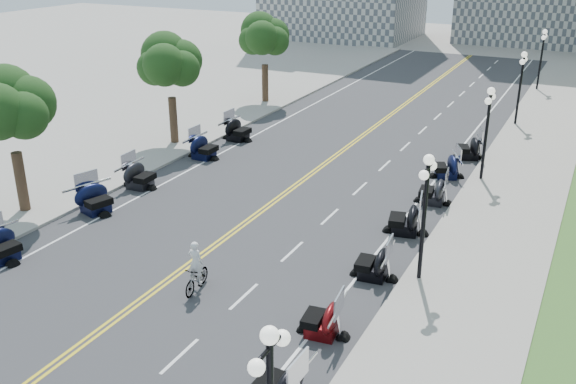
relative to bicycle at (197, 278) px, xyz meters
The scene contains 44 objects.
ground 1.56m from the bicycle, 164.76° to the left, with size 160.00×160.00×0.00m, color gray.
road 10.50m from the bicycle, 97.79° to the left, with size 16.00×90.00×0.01m, color #333335.
centerline_yellow_a 10.51m from the bicycle, 98.44° to the left, with size 0.12×90.00×0.00m, color yellow.
centerline_yellow_b 10.48m from the bicycle, 97.14° to the left, with size 0.12×90.00×0.00m, color yellow.
edge_line_north 11.53m from the bicycle, 64.39° to the left, with size 0.12×90.00×0.00m, color white.
edge_line_south 13.01m from the bicycle, 126.98° to the left, with size 0.12×90.00×0.00m, color white.
lane_dash_5 4.06m from the bicycle, 63.78° to the right, with size 0.12×2.00×0.00m, color white.
lane_dash_6 1.89m from the bicycle, 12.27° to the left, with size 0.12×2.00×0.00m, color white.
lane_dash_7 4.76m from the bicycle, 67.92° to the left, with size 0.12×2.00×0.00m, color white.
lane_dash_8 8.59m from the bicycle, 78.02° to the left, with size 0.12×2.00×0.00m, color white.
lane_dash_9 12.52m from the bicycle, 81.82° to the left, with size 0.12×2.00×0.00m, color white.
lane_dash_10 16.49m from the bicycle, 83.80° to the left, with size 0.12×2.00×0.00m, color white.
lane_dash_11 20.47m from the bicycle, 85.01° to the left, with size 0.12×2.00×0.00m, color white.
lane_dash_12 24.46m from the bicycle, 85.83° to the left, with size 0.12×2.00×0.00m, color white.
lane_dash_13 28.45m from the bicycle, 86.41° to the left, with size 0.12×2.00×0.00m, color white.
lane_dash_14 32.44m from the bicycle, 86.85° to the left, with size 0.12×2.00×0.00m, color white.
lane_dash_15 36.43m from the bicycle, 87.20° to the left, with size 0.12×2.00×0.00m, color white.
lane_dash_16 40.43m from the bicycle, 87.48° to the left, with size 0.12×2.00×0.00m, color white.
lane_dash_17 44.43m from the bicycle, 87.70° to the left, with size 0.12×2.00×0.00m, color white.
lane_dash_18 48.42m from the bicycle, 87.89° to the left, with size 0.12×2.00×0.00m, color white.
lane_dash_19 52.42m from the bicycle, 88.05° to the left, with size 0.12×2.00×0.00m, color white.
sidewalk_north 13.80m from the bicycle, 48.84° to the left, with size 5.00×90.00×0.15m, color #9E9991.
sidewalk_south 15.82m from the bicycle, 138.93° to the left, with size 5.00×90.00×0.15m, color #9E9991.
street_lamp_2 8.67m from the bicycle, 31.43° to the left, with size 0.50×1.20×4.90m, color black, non-canonical shape.
street_lamp_3 18.01m from the bicycle, 66.34° to the left, with size 0.50×1.20×4.90m, color black, non-canonical shape.
street_lamp_4 29.35m from the bicycle, 75.81° to the left, with size 0.50×1.20×4.90m, color black, non-canonical shape.
street_lamp_5 41.07m from the bicycle, 79.92° to the left, with size 0.50×1.20×4.90m, color black, non-canonical shape.
tree_2 12.41m from the bicycle, 168.19° to the left, with size 4.80×4.80×9.20m, color #235619, non-canonical shape.
tree_3 18.85m from the bicycle, 128.44° to the left, with size 4.80×4.80×9.20m, color #235619, non-canonical shape.
tree_4 29.06m from the bicycle, 113.40° to the left, with size 4.80×4.80×9.20m, color #235619, non-canonical shape.
motorcycle_n_4 6.99m from the bicycle, 36.83° to the right, with size 2.08×2.08×1.46m, color black, non-canonical shape.
motorcycle_n_5 5.32m from the bicycle, ahead, with size 1.94×1.94×1.36m, color #590A0C, non-canonical shape.
motorcycle_n_6 6.73m from the bicycle, 34.90° to the left, with size 2.00×2.00×1.40m, color black, non-canonical shape.
motorcycle_n_7 9.88m from the bicycle, 56.68° to the left, with size 2.16×2.16×1.51m, color black, non-canonical shape.
motorcycle_n_8 13.42m from the bicycle, 65.10° to the left, with size 2.04×2.04×1.43m, color black, non-canonical shape.
motorcycle_n_9 16.93m from the bicycle, 71.53° to the left, with size 2.05×2.05×1.44m, color black, non-canonical shape.
motorcycle_n_10 20.66m from the bicycle, 73.77° to the left, with size 2.10×2.10×1.47m, color black, non-canonical shape.
motorcycle_s_5 8.56m from the bicycle, 169.48° to the right, with size 2.12×2.12×1.48m, color black, non-canonical shape.
motorcycle_s_6 9.26m from the bicycle, 155.15° to the left, with size 2.19×2.19×1.53m, color black, non-canonical shape.
motorcycle_s_7 11.33m from the bicycle, 139.22° to the left, with size 2.15×2.15×1.50m, color black, non-canonical shape.
motorcycle_s_8 15.26m from the bicycle, 122.55° to the left, with size 2.16×2.16×1.51m, color black, non-canonical shape.
motorcycle_s_9 18.79m from the bicycle, 116.12° to the left, with size 2.22×2.22×1.55m, color black, non-canonical shape.
bicycle is the anchor object (origin of this frame).
cyclist_rider 1.36m from the bicycle, 90.00° to the left, with size 0.61×0.40×1.67m, color silver.
Camera 1 is at (13.75, -17.46, 12.31)m, focal length 40.00 mm.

